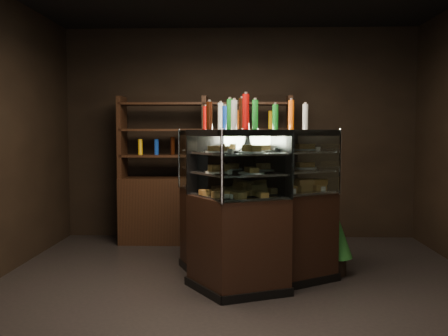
{
  "coord_description": "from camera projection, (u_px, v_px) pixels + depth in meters",
  "views": [
    {
      "loc": [
        0.02,
        -4.69,
        1.53
      ],
      "look_at": [
        -0.14,
        0.11,
        1.18
      ],
      "focal_mm": 40.0,
      "sensor_mm": 36.0,
      "label": 1
    }
  ],
  "objects": [
    {
      "name": "ground",
      "position": [
        239.0,
        291.0,
        4.79
      ],
      "size": [
        5.0,
        5.0,
        0.0
      ],
      "primitive_type": "plane",
      "color": "black",
      "rests_on": "ground"
    },
    {
      "name": "room_shell",
      "position": [
        239.0,
        87.0,
        4.65
      ],
      "size": [
        5.02,
        5.02,
        3.01
      ],
      "color": "black",
      "rests_on": "ground"
    },
    {
      "name": "display_case",
      "position": [
        247.0,
        231.0,
        5.07
      ],
      "size": [
        1.74,
        1.59,
        1.56
      ],
      "rotation": [
        0.0,
        0.0,
        -0.3
      ],
      "color": "black",
      "rests_on": "ground"
    },
    {
      "name": "food_display",
      "position": [
        247.0,
        170.0,
        5.02
      ],
      "size": [
        1.28,
        1.28,
        0.47
      ],
      "color": "#C38E46",
      "rests_on": "display_case"
    },
    {
      "name": "bottles_top",
      "position": [
        247.0,
        115.0,
        4.99
      ],
      "size": [
        1.11,
        1.14,
        0.3
      ],
      "color": "#B20C0A",
      "rests_on": "display_case"
    },
    {
      "name": "potted_conifer",
      "position": [
        335.0,
        231.0,
        5.31
      ],
      "size": [
        0.38,
        0.38,
        0.82
      ],
      "rotation": [
        0.0,
        0.0,
        0.24
      ],
      "color": "black",
      "rests_on": "ground"
    },
    {
      "name": "back_shelving",
      "position": [
        205.0,
        199.0,
        6.8
      ],
      "size": [
        2.33,
        0.42,
        2.0
      ],
      "rotation": [
        0.0,
        0.0,
        -0.0
      ],
      "color": "black",
      "rests_on": "ground"
    }
  ]
}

